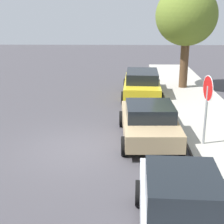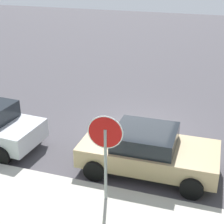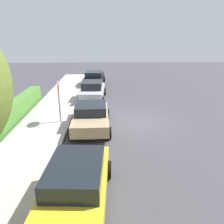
{
  "view_description": "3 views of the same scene",
  "coord_description": "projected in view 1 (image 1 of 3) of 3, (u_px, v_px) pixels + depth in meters",
  "views": [
    {
      "loc": [
        10.89,
        1.4,
        4.86
      ],
      "look_at": [
        -0.46,
        1.2,
        1.2
      ],
      "focal_mm": 55.0,
      "sensor_mm": 36.0,
      "label": 1
    },
    {
      "loc": [
        -2.69,
        11.27,
        5.97
      ],
      "look_at": [
        0.72,
        1.08,
        1.1
      ],
      "focal_mm": 55.0,
      "sensor_mm": 36.0,
      "label": 2
    },
    {
      "loc": [
        -12.31,
        1.77,
        5.0
      ],
      "look_at": [
        -1.01,
        1.38,
        0.97
      ],
      "focal_mm": 35.0,
      "sensor_mm": 36.0,
      "label": 3
    }
  ],
  "objects": [
    {
      "name": "parked_car_silver",
      "position": [
        183.0,
        211.0,
        7.03
      ],
      "size": [
        4.24,
        2.13,
        1.52
      ],
      "color": "silver",
      "rests_on": "ground_plane"
    },
    {
      "name": "parked_car_yellow",
      "position": [
        142.0,
        83.0,
        18.12
      ],
      "size": [
        4.42,
        2.24,
        1.42
      ],
      "color": "yellow",
      "rests_on": "ground_plane"
    },
    {
      "name": "ground_plane",
      "position": [
        77.0,
        149.0,
        11.88
      ],
      "size": [
        60.0,
        60.0,
        0.0
      ],
      "primitive_type": "plane",
      "color": "#423F44"
    },
    {
      "name": "street_tree_near_corner",
      "position": [
        186.0,
        16.0,
        18.78
      ],
      "size": [
        3.39,
        3.39,
        5.78
      ],
      "color": "#513823",
      "rests_on": "ground_plane"
    },
    {
      "name": "stop_sign",
      "position": [
        207.0,
        98.0,
        11.47
      ],
      "size": [
        0.87,
        0.12,
        2.55
      ],
      "color": "gray",
      "rests_on": "ground_plane"
    },
    {
      "name": "parked_car_tan",
      "position": [
        149.0,
        121.0,
        12.48
      ],
      "size": [
        4.1,
        2.17,
        1.38
      ],
      "color": "tan",
      "rests_on": "ground_plane"
    }
  ]
}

